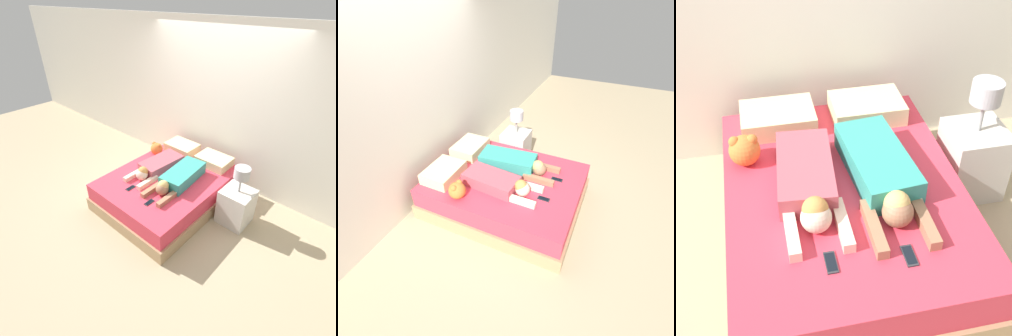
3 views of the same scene
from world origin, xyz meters
The scene contains 11 objects.
ground_plane centered at (0.00, 0.00, 0.00)m, with size 12.00×12.00×0.00m, color tan.
wall_back centered at (0.00, 1.16, 1.30)m, with size 12.00×0.06×2.60m.
bed centered at (0.00, 0.00, 0.23)m, with size 1.57×2.02×0.48m.
pillow_head_left centered at (-0.34, 0.76, 0.55)m, with size 0.54×0.39×0.15m.
pillow_head_right centered at (0.34, 0.76, 0.55)m, with size 0.54×0.39×0.15m.
person_left centered at (-0.23, -0.01, 0.56)m, with size 0.41×1.01×0.21m.
person_right centered at (0.24, -0.03, 0.57)m, with size 0.42×1.11×0.21m.
cell_phone_left centered at (-0.20, -0.60, 0.48)m, with size 0.06×0.15×0.01m.
cell_phone_right centered at (0.23, -0.64, 0.48)m, with size 0.06×0.15×0.01m.
plush_toy centered at (-0.60, 0.37, 0.59)m, with size 0.21×0.21×0.22m.
nightstand centered at (1.05, 0.30, 0.32)m, with size 0.42×0.42×0.94m.
Camera 1 is at (2.22, -2.48, 2.83)m, focal length 28.00 mm.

